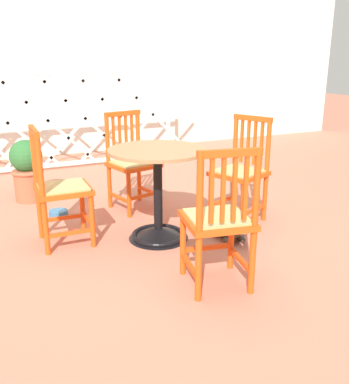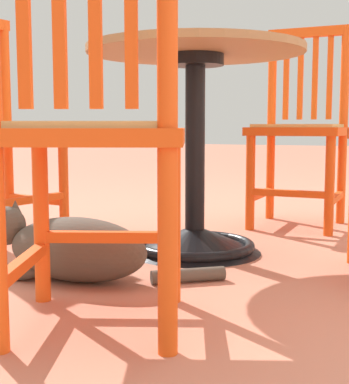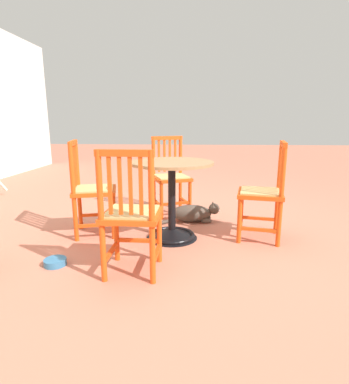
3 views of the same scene
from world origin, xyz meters
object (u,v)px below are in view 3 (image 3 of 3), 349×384
object	(u,v)px
orange_chair_tucked_in	(171,178)
tabby_cat	(195,213)
orange_chair_near_fence	(264,194)
orange_chair_by_planter	(131,216)
pet_water_bowl	(55,262)
orange_chair_facing_out	(91,191)
cafe_table	(172,209)

from	to	relation	value
orange_chair_tucked_in	tabby_cat	bearing A→B (deg)	-137.87
orange_chair_near_fence	orange_chair_tucked_in	xyz separation A→B (m)	(0.77, 0.92, 0.00)
orange_chair_by_planter	orange_chair_near_fence	world-z (taller)	same
pet_water_bowl	orange_chair_facing_out	bearing A→B (deg)	-6.38
cafe_table	tabby_cat	size ratio (longest dim) A/B	1.05
tabby_cat	cafe_table	bearing A→B (deg)	156.51
orange_chair_facing_out	pet_water_bowl	xyz separation A→B (m)	(-0.70, 0.08, -0.41)
pet_water_bowl	orange_chair_by_planter	bearing A→B (deg)	-96.97
orange_chair_near_fence	orange_chair_facing_out	xyz separation A→B (m)	(0.02, 1.62, 0.00)
orange_chair_by_planter	pet_water_bowl	xyz separation A→B (m)	(0.08, 0.62, -0.41)
cafe_table	orange_chair_by_planter	world-z (taller)	orange_chair_by_planter
orange_chair_by_planter	orange_chair_tucked_in	world-z (taller)	same
orange_chair_facing_out	tabby_cat	distance (m)	1.14
orange_chair_by_planter	tabby_cat	xyz separation A→B (m)	(1.21, -0.45, -0.34)
cafe_table	orange_chair_by_planter	xyz separation A→B (m)	(-0.71, 0.24, 0.15)
tabby_cat	pet_water_bowl	bearing A→B (deg)	136.50
orange_chair_facing_out	orange_chair_tucked_in	bearing A→B (deg)	-43.36
orange_chair_facing_out	pet_water_bowl	distance (m)	0.82
orange_chair_near_fence	tabby_cat	bearing A→B (deg)	54.31
orange_chair_by_planter	pet_water_bowl	size ratio (longest dim) A/B	5.36
tabby_cat	pet_water_bowl	size ratio (longest dim) A/B	4.24
cafe_table	orange_chair_near_fence	xyz separation A→B (m)	(0.04, -0.84, 0.15)
orange_chair_by_planter	pet_water_bowl	bearing A→B (deg)	83.03
orange_chair_facing_out	cafe_table	bearing A→B (deg)	-94.81
tabby_cat	orange_chair_near_fence	bearing A→B (deg)	-125.69
orange_chair_facing_out	tabby_cat	xyz separation A→B (m)	(0.43, -1.00, -0.34)
orange_chair_by_planter	orange_chair_near_fence	distance (m)	1.32
orange_chair_by_planter	orange_chair_tucked_in	bearing A→B (deg)	-6.11
cafe_table	orange_chair_near_fence	world-z (taller)	orange_chair_near_fence
cafe_table	pet_water_bowl	bearing A→B (deg)	126.52
orange_chair_by_planter	tabby_cat	bearing A→B (deg)	-20.51
orange_chair_by_planter	orange_chair_tucked_in	xyz separation A→B (m)	(1.53, -0.16, 0.00)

